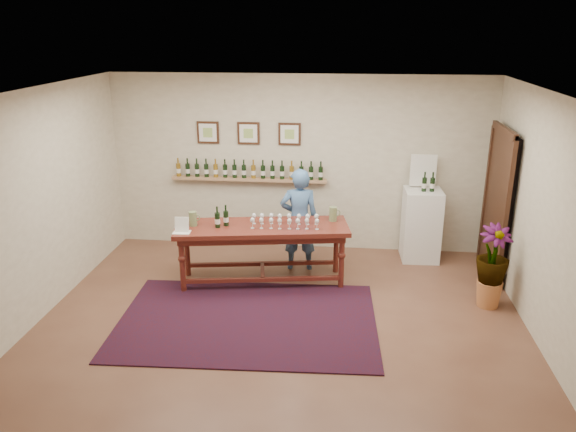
# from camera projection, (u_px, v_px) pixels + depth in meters

# --- Properties ---
(ground) EXTENTS (6.00, 6.00, 0.00)m
(ground) POSITION_uv_depth(u_px,v_px,m) (281.00, 320.00, 7.02)
(ground) COLOR brown
(ground) RESTS_ON ground
(room_shell) EXTENTS (6.00, 6.00, 6.00)m
(room_shell) POSITION_uv_depth(u_px,v_px,m) (439.00, 196.00, 8.20)
(room_shell) COLOR beige
(room_shell) RESTS_ON ground
(rug) EXTENTS (3.26, 2.25, 0.02)m
(rug) POSITION_uv_depth(u_px,v_px,m) (247.00, 320.00, 6.98)
(rug) COLOR #400B0D
(rug) RESTS_ON ground
(tasting_table) EXTENTS (2.49, 1.13, 0.85)m
(tasting_table) POSITION_uv_depth(u_px,v_px,m) (262.00, 234.00, 7.84)
(tasting_table) COLOR #4A1612
(tasting_table) RESTS_ON ground
(table_glasses) EXTENTS (1.18, 0.34, 0.16)m
(table_glasses) POSITION_uv_depth(u_px,v_px,m) (285.00, 221.00, 7.74)
(table_glasses) COLOR silver
(table_glasses) RESTS_ON tasting_table
(table_bottles) EXTENTS (0.27, 0.17, 0.27)m
(table_bottles) POSITION_uv_depth(u_px,v_px,m) (222.00, 217.00, 7.72)
(table_bottles) COLOR black
(table_bottles) RESTS_ON tasting_table
(pitcher_left) EXTENTS (0.14, 0.14, 0.20)m
(pitcher_left) POSITION_uv_depth(u_px,v_px,m) (193.00, 219.00, 7.76)
(pitcher_left) COLOR #657448
(pitcher_left) RESTS_ON tasting_table
(pitcher_right) EXTENTS (0.15, 0.15, 0.21)m
(pitcher_right) POSITION_uv_depth(u_px,v_px,m) (333.00, 214.00, 7.95)
(pitcher_right) COLOR #657448
(pitcher_right) RESTS_ON tasting_table
(menu_card) EXTENTS (0.24, 0.18, 0.21)m
(menu_card) POSITION_uv_depth(u_px,v_px,m) (182.00, 225.00, 7.52)
(menu_card) COLOR silver
(menu_card) RESTS_ON tasting_table
(display_pedestal) EXTENTS (0.57, 0.57, 1.12)m
(display_pedestal) POSITION_uv_depth(u_px,v_px,m) (421.00, 225.00, 8.69)
(display_pedestal) COLOR silver
(display_pedestal) RESTS_ON ground
(pedestal_bottles) EXTENTS (0.30, 0.09, 0.30)m
(pedestal_bottles) POSITION_uv_depth(u_px,v_px,m) (428.00, 182.00, 8.41)
(pedestal_bottles) COLOR black
(pedestal_bottles) RESTS_ON display_pedestal
(info_sign) EXTENTS (0.39, 0.03, 0.54)m
(info_sign) POSITION_uv_depth(u_px,v_px,m) (423.00, 170.00, 8.57)
(info_sign) COLOR silver
(info_sign) RESTS_ON display_pedestal
(potted_plant) EXTENTS (0.60, 0.60, 0.96)m
(potted_plant) POSITION_uv_depth(u_px,v_px,m) (492.00, 267.00, 7.18)
(potted_plant) COLOR #B26A3B
(potted_plant) RESTS_ON ground
(person) EXTENTS (0.60, 0.43, 1.55)m
(person) POSITION_uv_depth(u_px,v_px,m) (299.00, 220.00, 8.27)
(person) COLOR #3C608E
(person) RESTS_ON ground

